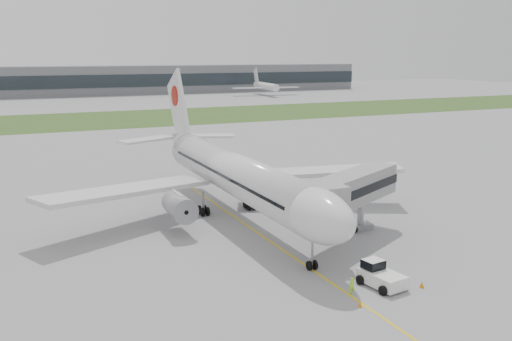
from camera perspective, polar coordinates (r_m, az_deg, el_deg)
name	(u,v)px	position (r m, az deg, el deg)	size (l,w,h in m)	color
ground	(249,227)	(67.74, -0.75, -5.63)	(600.00, 600.00, 0.00)	#97979A
apron_markings	(267,239)	(63.41, 1.07, -6.86)	(70.00, 70.00, 0.04)	gold
grass_strip	(92,120)	(182.26, -16.08, 4.87)	(600.00, 50.00, 0.02)	#324C1C
terminal_building	(56,81)	(290.61, -19.41, 8.43)	(320.00, 22.30, 14.00)	gray
airliner	(233,172)	(70.67, -2.34, -0.17)	(48.13, 53.95, 17.88)	silver
pushback_tug	(379,275)	(52.20, 12.24, -10.15)	(3.37, 4.49, 2.13)	white
jet_bridge	(349,191)	(62.12, 9.32, -2.02)	(15.35, 11.39, 7.58)	#959598
safety_cone_left	(360,304)	(48.00, 10.38, -13.03)	(0.35, 0.35, 0.49)	orange
safety_cone_right	(422,284)	(52.84, 16.26, -10.89)	(0.43, 0.43, 0.59)	orange
ground_crew_near	(352,286)	(50.05, 9.55, -11.29)	(0.56, 0.36, 1.52)	#A7FF2A
distant_aircraft_right	(266,95)	(278.90, 0.99, 7.53)	(32.91, 29.04, 12.58)	silver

